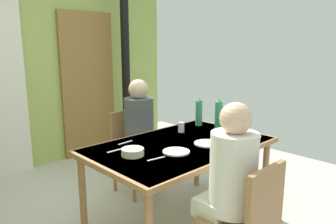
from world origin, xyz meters
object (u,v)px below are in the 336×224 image
(water_bottle_green_near, at_px, (219,114))
(serving_bowl_center, at_px, (133,152))
(person_far_diner, at_px, (140,122))
(water_bottle_green_far, at_px, (199,112))
(person_near_diner, at_px, (232,170))
(chair_near_diner, at_px, (248,220))
(dining_table, at_px, (180,151))
(chair_far_diner, at_px, (132,146))

(water_bottle_green_near, relative_size, serving_bowl_center, 1.80)
(serving_bowl_center, bearing_deg, water_bottle_green_near, 1.82)
(person_far_diner, relative_size, water_bottle_green_far, 2.63)
(person_near_diner, relative_size, water_bottle_green_far, 2.63)
(chair_near_diner, height_order, person_near_diner, person_near_diner)
(dining_table, xyz_separation_m, person_far_diner, (0.13, 0.70, 0.11))
(person_near_diner, bearing_deg, chair_near_diner, -90.00)
(dining_table, relative_size, person_near_diner, 2.01)
(chair_near_diner, height_order, chair_far_diner, same)
(chair_far_diner, height_order, water_bottle_green_far, water_bottle_green_far)
(chair_far_diner, bearing_deg, dining_table, 81.18)
(person_far_diner, bearing_deg, water_bottle_green_far, 139.22)
(chair_far_diner, relative_size, water_bottle_green_near, 2.84)
(chair_near_diner, xyz_separation_m, serving_bowl_center, (-0.21, 0.88, 0.27))
(dining_table, height_order, person_near_diner, person_near_diner)
(chair_near_diner, distance_m, person_near_diner, 0.31)
(person_far_diner, xyz_separation_m, water_bottle_green_far, (0.46, -0.40, 0.10))
(dining_table, bearing_deg, chair_near_diner, -107.35)
(dining_table, bearing_deg, serving_bowl_center, 174.67)
(person_near_diner, distance_m, water_bottle_green_near, 1.19)
(chair_far_diner, height_order, person_near_diner, person_near_diner)
(dining_table, height_order, water_bottle_green_far, water_bottle_green_far)
(person_far_diner, distance_m, serving_bowl_center, 0.89)
(chair_far_diner, relative_size, serving_bowl_center, 5.12)
(chair_far_diner, bearing_deg, person_near_diner, 75.72)
(person_near_diner, height_order, person_far_diner, same)
(chair_near_diner, distance_m, serving_bowl_center, 0.94)
(dining_table, xyz_separation_m, water_bottle_green_near, (0.63, 0.08, 0.21))
(serving_bowl_center, bearing_deg, chair_near_diner, -76.65)
(chair_near_diner, bearing_deg, serving_bowl_center, 103.35)
(person_far_diner, height_order, water_bottle_green_far, person_far_diner)
(person_far_diner, height_order, water_bottle_green_near, person_far_diner)
(dining_table, bearing_deg, water_bottle_green_far, 27.32)
(serving_bowl_center, bearing_deg, water_bottle_green_far, 13.81)
(person_near_diner, bearing_deg, dining_table, 69.53)
(dining_table, relative_size, chair_near_diner, 1.78)
(water_bottle_green_near, distance_m, serving_bowl_center, 1.10)
(dining_table, distance_m, serving_bowl_center, 0.48)
(chair_far_diner, xyz_separation_m, person_near_diner, (-0.39, -1.54, 0.28))
(chair_far_diner, distance_m, water_bottle_green_near, 0.99)
(person_far_diner, xyz_separation_m, water_bottle_green_near, (0.50, -0.62, 0.10))
(chair_far_diner, bearing_deg, water_bottle_green_far, 130.77)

